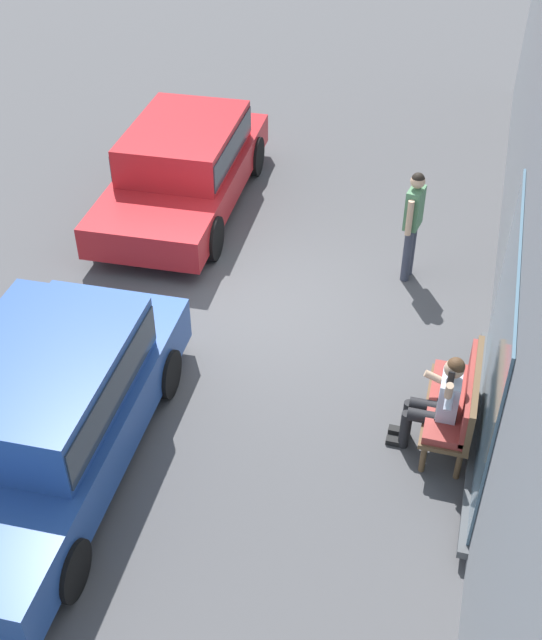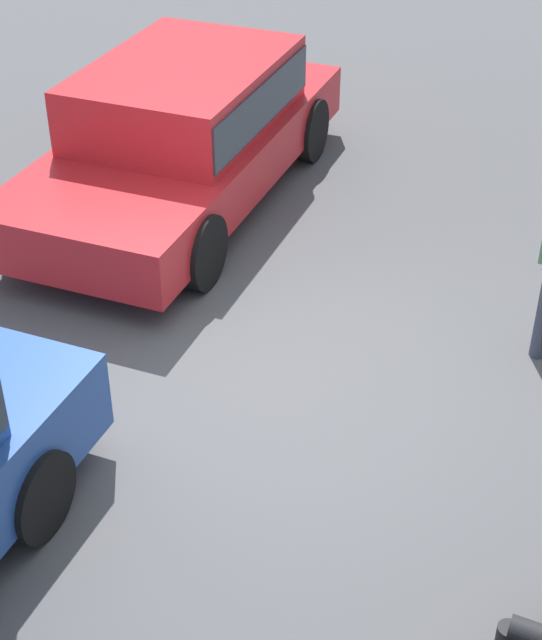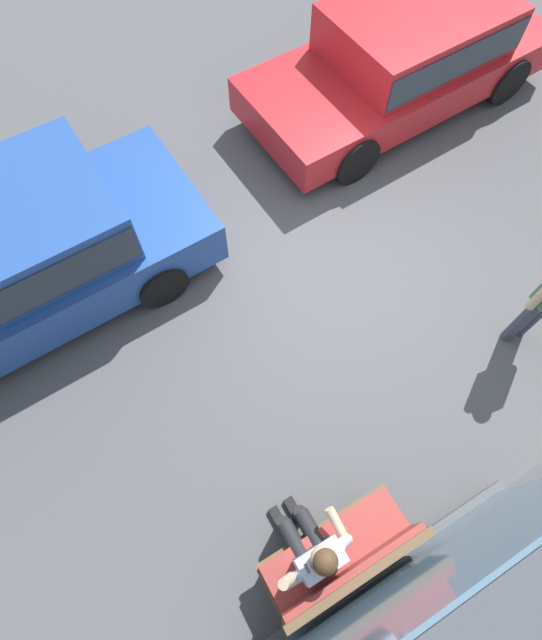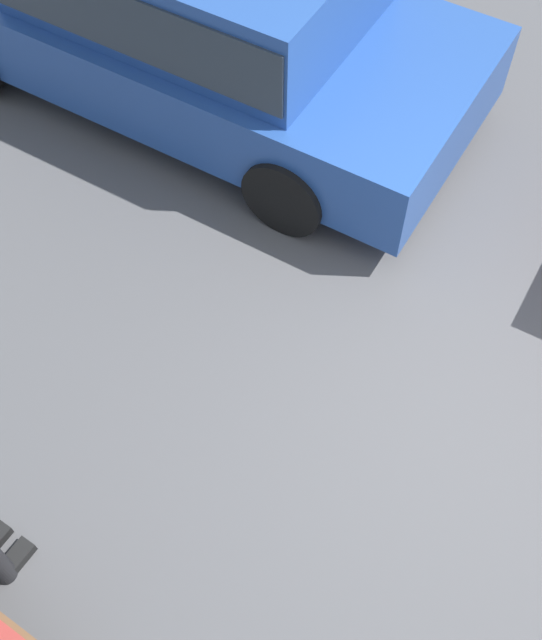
{
  "view_description": "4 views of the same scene",
  "coord_description": "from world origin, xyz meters",
  "px_view_note": "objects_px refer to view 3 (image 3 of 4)",
  "views": [
    {
      "loc": [
        8.78,
        2.6,
        6.94
      ],
      "look_at": [
        1.65,
        0.62,
        1.14
      ],
      "focal_mm": 45.0,
      "sensor_mm": 36.0,
      "label": 1
    },
    {
      "loc": [
        5.47,
        2.6,
        4.75
      ],
      "look_at": [
        0.63,
        0.38,
        1.08
      ],
      "focal_mm": 55.0,
      "sensor_mm": 36.0,
      "label": 2
    },
    {
      "loc": [
        2.4,
        2.6,
        5.4
      ],
      "look_at": [
        1.37,
        0.82,
        1.22
      ],
      "focal_mm": 28.0,
      "sensor_mm": 36.0,
      "label": 3
    },
    {
      "loc": [
        0.03,
        2.6,
        4.49
      ],
      "look_at": [
        1.26,
        0.72,
        1.07
      ],
      "focal_mm": 45.0,
      "sensor_mm": 36.0,
      "label": 4
    }
  ],
  "objects_px": {
    "bench": "(345,561)",
    "person_on_phone": "(312,550)",
    "parked_car_near": "(406,53)",
    "parked_car_mid": "(4,259)"
  },
  "relations": [
    {
      "from": "bench",
      "to": "person_on_phone",
      "type": "height_order",
      "value": "person_on_phone"
    },
    {
      "from": "person_on_phone",
      "to": "bench",
      "type": "bearing_deg",
      "value": 132.85
    },
    {
      "from": "bench",
      "to": "parked_car_near",
      "type": "height_order",
      "value": "parked_car_near"
    },
    {
      "from": "person_on_phone",
      "to": "parked_car_mid",
      "type": "distance_m",
      "value": 4.36
    },
    {
      "from": "bench",
      "to": "parked_car_mid",
      "type": "bearing_deg",
      "value": -70.01
    },
    {
      "from": "bench",
      "to": "parked_car_mid",
      "type": "distance_m",
      "value": 4.64
    },
    {
      "from": "bench",
      "to": "parked_car_near",
      "type": "xyz_separation_m",
      "value": [
        -4.32,
        -4.93,
        0.2
      ]
    },
    {
      "from": "person_on_phone",
      "to": "parked_car_mid",
      "type": "height_order",
      "value": "parked_car_mid"
    },
    {
      "from": "parked_car_near",
      "to": "parked_car_mid",
      "type": "distance_m",
      "value": 5.93
    },
    {
      "from": "bench",
      "to": "parked_car_near",
      "type": "relative_size",
      "value": 0.3
    }
  ]
}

